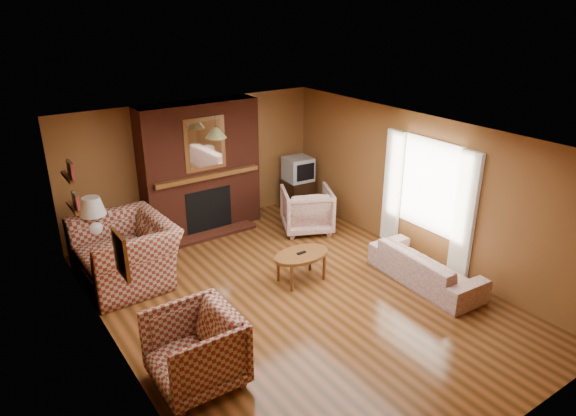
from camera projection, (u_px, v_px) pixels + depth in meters
floor at (295, 297)px, 7.52m from camera, size 6.50×6.50×0.00m
ceiling at (296, 137)px, 6.61m from camera, size 6.50×6.50×0.00m
wall_back at (195, 164)px, 9.54m from camera, size 6.50×0.00×6.50m
wall_front at (505, 343)px, 4.58m from camera, size 6.50×0.00×6.50m
wall_left at (113, 273)px, 5.75m from camera, size 0.00×6.50×6.50m
wall_right at (420, 188)px, 8.37m from camera, size 0.00×6.50×6.50m
fireplace at (201, 169)px, 9.35m from camera, size 2.20×0.82×2.40m
window_right at (427, 196)px, 8.22m from camera, size 0.10×1.85×2.00m
bookshelf at (71, 186)px, 7.06m from camera, size 0.09×0.55×0.71m
botanical_print at (121, 255)px, 5.41m from camera, size 0.05×0.40×0.50m
pendant_light at (216, 132)px, 8.52m from camera, size 0.36×0.36×0.48m
plaid_loveseat at (125, 253)px, 7.77m from camera, size 1.38×1.56×0.98m
plaid_armchair at (195, 350)px, 5.69m from camera, size 0.97×0.95×0.88m
floral_sofa at (426, 267)px, 7.82m from camera, size 0.82×1.89×0.54m
floral_armchair at (307, 210)px, 9.56m from camera, size 1.19×1.20×0.83m
coffee_table at (301, 257)px, 7.83m from camera, size 0.91×0.57×0.48m
side_table at (99, 254)px, 8.18m from camera, size 0.44×0.44×0.58m
table_lamp at (93, 215)px, 7.93m from camera, size 0.41×0.41×0.67m
tv_stand at (298, 194)px, 10.61m from camera, size 0.57×0.52×0.62m
crt_tv at (298, 169)px, 10.40m from camera, size 0.55×0.55×0.48m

